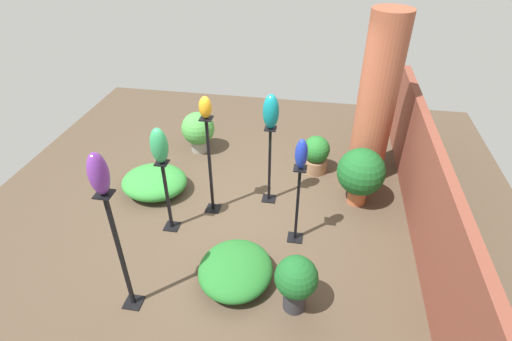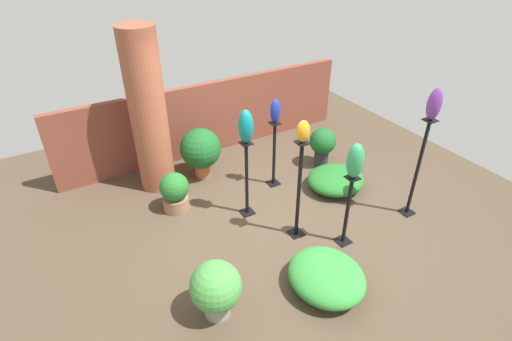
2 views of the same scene
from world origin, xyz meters
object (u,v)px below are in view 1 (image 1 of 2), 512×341
at_px(pedestal_amber, 210,170).
at_px(potted_plant_front_left, 296,281).
at_px(pedestal_teal, 270,169).
at_px(art_vase_violet, 99,174).
at_px(pedestal_jade, 168,199).
at_px(potted_plant_near_pillar, 316,154).
at_px(art_vase_cobalt, 301,154).
at_px(art_vase_jade, 159,146).
at_px(potted_plant_back_center, 361,173).
at_px(pedestal_violet, 122,258).
at_px(brick_pillar, 376,102).
at_px(potted_plant_walkway_edge, 198,130).
at_px(art_vase_amber, 205,107).
at_px(art_vase_teal, 271,112).

distance_m(pedestal_amber, potted_plant_front_left, 2.02).
xyz_separation_m(pedestal_teal, art_vase_violet, (2.13, -1.24, 1.23)).
xyz_separation_m(pedestal_jade, potted_plant_near_pillar, (-1.74, 1.88, -0.17)).
bearing_deg(art_vase_cobalt, pedestal_amber, -107.97).
height_order(art_vase_violet, art_vase_jade, art_vase_violet).
height_order(art_vase_cobalt, potted_plant_front_left, art_vase_cobalt).
relative_size(pedestal_amber, potted_plant_back_center, 1.68).
distance_m(pedestal_teal, art_vase_cobalt, 1.20).
bearing_deg(potted_plant_near_pillar, pedestal_violet, -31.83).
relative_size(brick_pillar, potted_plant_walkway_edge, 3.56).
bearing_deg(potted_plant_front_left, pedestal_amber, -138.17).
relative_size(brick_pillar, pedestal_jade, 2.43).
bearing_deg(art_vase_amber, art_vase_violet, -14.75).
xyz_separation_m(potted_plant_walkway_edge, potted_plant_near_pillar, (0.30, 2.08, -0.09)).
bearing_deg(pedestal_violet, brick_pillar, 138.57).
height_order(pedestal_violet, potted_plant_near_pillar, pedestal_violet).
relative_size(brick_pillar, art_vase_jade, 5.44).
bearing_deg(pedestal_violet, pedestal_teal, 149.81).
bearing_deg(potted_plant_front_left, potted_plant_near_pillar, 178.29).
bearing_deg(pedestal_amber, potted_plant_near_pillar, 131.89).
bearing_deg(potted_plant_front_left, art_vase_amber, -138.17).
distance_m(pedestal_jade, potted_plant_near_pillar, 2.57).
bearing_deg(pedestal_teal, pedestal_jade, -55.73).
distance_m(pedestal_teal, potted_plant_front_left, 1.95).
height_order(pedestal_jade, potted_plant_back_center, pedestal_jade).
bearing_deg(brick_pillar, art_vase_teal, -57.72).
bearing_deg(pedestal_violet, art_vase_violet, -26.57).
bearing_deg(potted_plant_front_left, art_vase_violet, -81.55).
bearing_deg(pedestal_amber, art_vase_violet, -14.75).
distance_m(pedestal_amber, art_vase_jade, 0.91).
height_order(pedestal_violet, art_vase_jade, pedestal_violet).
distance_m(potted_plant_back_center, potted_plant_near_pillar, 1.01).
relative_size(pedestal_amber, art_vase_cobalt, 3.81).
height_order(pedestal_violet, art_vase_amber, art_vase_amber).
height_order(brick_pillar, potted_plant_walkway_edge, brick_pillar).
bearing_deg(art_vase_cobalt, pedestal_teal, -148.78).
xyz_separation_m(pedestal_amber, potted_plant_walkway_edge, (-1.57, -0.67, -0.28)).
distance_m(brick_pillar, potted_plant_near_pillar, 1.27).
xyz_separation_m(pedestal_violet, pedestal_teal, (-2.13, 1.24, -0.17)).
bearing_deg(potted_plant_walkway_edge, art_vase_cobalt, 44.15).
distance_m(art_vase_teal, potted_plant_walkway_edge, 2.15).
xyz_separation_m(art_vase_cobalt, art_vase_teal, (-0.78, -0.47, 0.13)).
xyz_separation_m(brick_pillar, pedestal_jade, (1.76, -2.69, -0.82)).
relative_size(pedestal_jade, potted_plant_back_center, 1.21).
height_order(art_vase_cobalt, potted_plant_walkway_edge, art_vase_cobalt).
relative_size(art_vase_amber, potted_plant_front_left, 0.41).
xyz_separation_m(pedestal_amber, potted_plant_near_pillar, (-1.27, 1.42, -0.37)).
xyz_separation_m(brick_pillar, potted_plant_back_center, (0.75, -0.14, -0.78)).
bearing_deg(art_vase_teal, potted_plant_walkway_edge, -129.63).
bearing_deg(potted_plant_walkway_edge, brick_pillar, 84.43).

